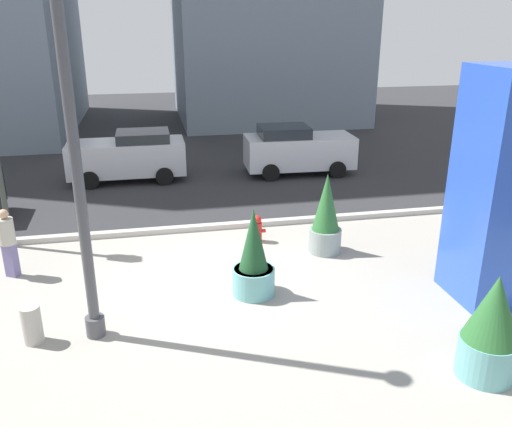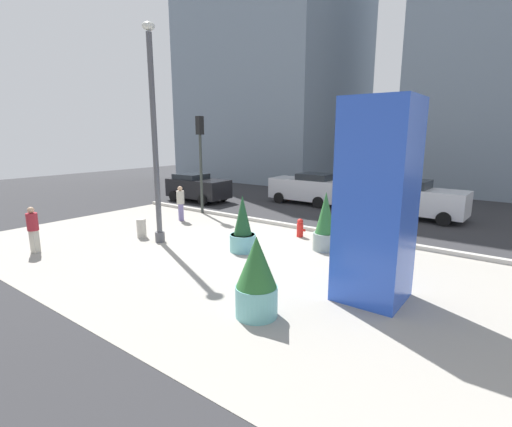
{
  "view_description": "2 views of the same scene",
  "coord_description": "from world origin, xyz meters",
  "px_view_note": "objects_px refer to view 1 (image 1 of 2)",
  "views": [
    {
      "loc": [
        -1.11,
        -10.91,
        5.64
      ],
      "look_at": [
        1.25,
        0.64,
        1.32
      ],
      "focal_mm": 37.17,
      "sensor_mm": 36.0,
      "label": 1
    },
    {
      "loc": [
        8.77,
        -10.6,
        4.02
      ],
      "look_at": [
        0.55,
        0.4,
        1.11
      ],
      "focal_mm": 26.17,
      "sensor_mm": 36.0,
      "label": 2
    }
  ],
  "objects_px": {
    "potted_plant_near_right": "(326,217)",
    "car_curb_east": "(129,156)",
    "lamp_post": "(73,138)",
    "potted_plant_by_pillar": "(491,329)",
    "concrete_bollard": "(32,325)",
    "pedestrian_by_curb": "(8,240)",
    "car_far_lane": "(297,149)",
    "potted_plant_mid_plaza": "(253,260)",
    "art_pillar_blue": "(503,188)",
    "fire_hydrant": "(257,229)"
  },
  "relations": [
    {
      "from": "lamp_post",
      "to": "car_curb_east",
      "type": "bearing_deg",
      "value": 87.57
    },
    {
      "from": "potted_plant_mid_plaza",
      "to": "concrete_bollard",
      "type": "bearing_deg",
      "value": -167.07
    },
    {
      "from": "potted_plant_mid_plaza",
      "to": "pedestrian_by_curb",
      "type": "bearing_deg",
      "value": 159.81
    },
    {
      "from": "lamp_post",
      "to": "potted_plant_mid_plaza",
      "type": "bearing_deg",
      "value": 17.0
    },
    {
      "from": "fire_hydrant",
      "to": "concrete_bollard",
      "type": "relative_size",
      "value": 1.0
    },
    {
      "from": "car_curb_east",
      "to": "pedestrian_by_curb",
      "type": "distance_m",
      "value": 8.0
    },
    {
      "from": "car_far_lane",
      "to": "potted_plant_near_right",
      "type": "bearing_deg",
      "value": -100.27
    },
    {
      "from": "art_pillar_blue",
      "to": "car_far_lane",
      "type": "xyz_separation_m",
      "value": [
        -1.38,
        10.26,
        -1.49
      ]
    },
    {
      "from": "lamp_post",
      "to": "potted_plant_mid_plaza",
      "type": "relative_size",
      "value": 3.9
    },
    {
      "from": "potted_plant_near_right",
      "to": "car_far_lane",
      "type": "xyz_separation_m",
      "value": [
        1.34,
        7.38,
        -0.02
      ]
    },
    {
      "from": "potted_plant_by_pillar",
      "to": "fire_hydrant",
      "type": "xyz_separation_m",
      "value": [
        -2.58,
        6.38,
        -0.54
      ]
    },
    {
      "from": "art_pillar_blue",
      "to": "potted_plant_mid_plaza",
      "type": "distance_m",
      "value": 5.32
    },
    {
      "from": "concrete_bollard",
      "to": "pedestrian_by_curb",
      "type": "distance_m",
      "value": 3.17
    },
    {
      "from": "art_pillar_blue",
      "to": "concrete_bollard",
      "type": "bearing_deg",
      "value": 179.73
    },
    {
      "from": "potted_plant_mid_plaza",
      "to": "potted_plant_by_pillar",
      "type": "relative_size",
      "value": 1.07
    },
    {
      "from": "lamp_post",
      "to": "car_curb_east",
      "type": "distance_m",
      "value": 10.94
    },
    {
      "from": "potted_plant_mid_plaza",
      "to": "fire_hydrant",
      "type": "distance_m",
      "value": 2.94
    },
    {
      "from": "car_far_lane",
      "to": "potted_plant_by_pillar",
      "type": "bearing_deg",
      "value": -91.47
    },
    {
      "from": "potted_plant_by_pillar",
      "to": "concrete_bollard",
      "type": "height_order",
      "value": "potted_plant_by_pillar"
    },
    {
      "from": "potted_plant_near_right",
      "to": "pedestrian_by_curb",
      "type": "relative_size",
      "value": 1.26
    },
    {
      "from": "potted_plant_mid_plaza",
      "to": "fire_hydrant",
      "type": "bearing_deg",
      "value": 76.78
    },
    {
      "from": "fire_hydrant",
      "to": "concrete_bollard",
      "type": "bearing_deg",
      "value": -142.68
    },
    {
      "from": "fire_hydrant",
      "to": "pedestrian_by_curb",
      "type": "xyz_separation_m",
      "value": [
        -6.0,
        -0.86,
        0.55
      ]
    },
    {
      "from": "lamp_post",
      "to": "potted_plant_mid_plaza",
      "type": "height_order",
      "value": "lamp_post"
    },
    {
      "from": "potted_plant_by_pillar",
      "to": "potted_plant_near_right",
      "type": "height_order",
      "value": "potted_plant_near_right"
    },
    {
      "from": "car_far_lane",
      "to": "car_curb_east",
      "type": "xyz_separation_m",
      "value": [
        -6.37,
        0.34,
        -0.01
      ]
    },
    {
      "from": "lamp_post",
      "to": "concrete_bollard",
      "type": "bearing_deg",
      "value": -179.59
    },
    {
      "from": "concrete_bollard",
      "to": "art_pillar_blue",
      "type": "bearing_deg",
      "value": -0.27
    },
    {
      "from": "lamp_post",
      "to": "pedestrian_by_curb",
      "type": "relative_size",
      "value": 4.69
    },
    {
      "from": "concrete_bollard",
      "to": "car_far_lane",
      "type": "xyz_separation_m",
      "value": [
        7.93,
        10.21,
        0.56
      ]
    },
    {
      "from": "potted_plant_near_right",
      "to": "car_curb_east",
      "type": "relative_size",
      "value": 0.5
    },
    {
      "from": "lamp_post",
      "to": "car_far_lane",
      "type": "relative_size",
      "value": 1.85
    },
    {
      "from": "lamp_post",
      "to": "art_pillar_blue",
      "type": "distance_m",
      "value": 8.31
    },
    {
      "from": "lamp_post",
      "to": "pedestrian_by_curb",
      "type": "distance_m",
      "value": 4.62
    },
    {
      "from": "pedestrian_by_curb",
      "to": "lamp_post",
      "type": "bearing_deg",
      "value": -54.73
    },
    {
      "from": "potted_plant_by_pillar",
      "to": "concrete_bollard",
      "type": "bearing_deg",
      "value": 161.45
    },
    {
      "from": "concrete_bollard",
      "to": "car_far_lane",
      "type": "bearing_deg",
      "value": 52.17
    },
    {
      "from": "concrete_bollard",
      "to": "car_curb_east",
      "type": "height_order",
      "value": "car_curb_east"
    },
    {
      "from": "lamp_post",
      "to": "pedestrian_by_curb",
      "type": "bearing_deg",
      "value": 125.27
    },
    {
      "from": "potted_plant_mid_plaza",
      "to": "car_curb_east",
      "type": "relative_size",
      "value": 0.47
    },
    {
      "from": "lamp_post",
      "to": "potted_plant_near_right",
      "type": "relative_size",
      "value": 3.71
    },
    {
      "from": "car_curb_east",
      "to": "art_pillar_blue",
      "type": "bearing_deg",
      "value": -53.81
    },
    {
      "from": "art_pillar_blue",
      "to": "car_far_lane",
      "type": "distance_m",
      "value": 10.46
    },
    {
      "from": "art_pillar_blue",
      "to": "pedestrian_by_curb",
      "type": "xyz_separation_m",
      "value": [
        -10.29,
        3.01,
        -1.51
      ]
    },
    {
      "from": "car_far_lane",
      "to": "pedestrian_by_curb",
      "type": "xyz_separation_m",
      "value": [
        -8.91,
        -7.25,
        -0.02
      ]
    },
    {
      "from": "potted_plant_by_pillar",
      "to": "concrete_bollard",
      "type": "xyz_separation_m",
      "value": [
        -7.6,
        2.55,
        -0.54
      ]
    },
    {
      "from": "potted_plant_near_right",
      "to": "car_far_lane",
      "type": "distance_m",
      "value": 7.5
    },
    {
      "from": "art_pillar_blue",
      "to": "potted_plant_by_pillar",
      "type": "relative_size",
      "value": 2.6
    },
    {
      "from": "lamp_post",
      "to": "potted_plant_by_pillar",
      "type": "xyz_separation_m",
      "value": [
        6.49,
        -2.56,
        -2.88
      ]
    },
    {
      "from": "art_pillar_blue",
      "to": "fire_hydrant",
      "type": "distance_m",
      "value": 6.14
    }
  ]
}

